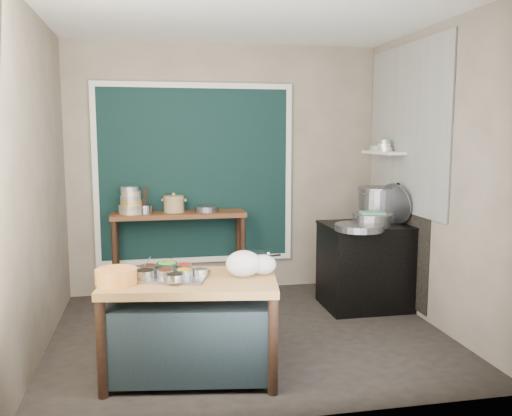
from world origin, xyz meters
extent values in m
cube|color=#2B2520|center=(0.00, 0.00, -0.01)|extent=(3.50, 3.00, 0.02)
cube|color=gray|center=(0.00, 1.51, 1.40)|extent=(3.50, 0.02, 2.80)
cube|color=gray|center=(-1.76, 0.00, 1.40)|extent=(0.02, 3.00, 2.80)
cube|color=gray|center=(1.76, 0.00, 1.40)|extent=(0.02, 3.00, 2.80)
cube|color=gray|center=(0.00, 0.00, 2.81)|extent=(3.50, 3.00, 0.02)
cube|color=black|center=(-0.35, 1.47, 1.35)|extent=(2.10, 0.02, 1.90)
cube|color=#B2B2AA|center=(1.74, 0.55, 1.85)|extent=(0.02, 1.70, 1.70)
cube|color=black|center=(1.74, 0.65, 0.70)|extent=(0.01, 1.30, 1.30)
cube|color=beige|center=(1.63, 0.85, 1.60)|extent=(0.22, 0.70, 0.03)
cube|color=brown|center=(-0.58, -0.75, 0.38)|extent=(1.35, 0.90, 0.75)
cube|color=#592C19|center=(-0.55, 1.28, 0.47)|extent=(1.45, 0.40, 0.95)
cube|color=black|center=(1.35, 0.55, 0.42)|extent=(0.90, 0.68, 0.85)
cube|color=black|center=(1.35, 0.55, 0.86)|extent=(0.92, 0.69, 0.03)
cube|color=gray|center=(-0.71, -0.72, 0.76)|extent=(0.59, 0.50, 0.02)
cylinder|color=gray|center=(-0.62, -0.77, 0.80)|extent=(0.13, 0.13, 0.05)
cylinder|color=gray|center=(-0.90, -0.75, 0.80)|extent=(0.14, 0.14, 0.06)
cylinder|color=gray|center=(-0.74, -0.58, 0.80)|extent=(0.16, 0.16, 0.06)
cylinder|color=silver|center=(-0.51, -0.76, 0.80)|extent=(0.10, 0.10, 0.05)
cylinder|color=gray|center=(-0.70, -0.89, 0.80)|extent=(0.13, 0.13, 0.05)
cylinder|color=gray|center=(-0.61, -0.61, 0.80)|extent=(0.13, 0.13, 0.05)
cylinder|color=gray|center=(-0.76, -0.76, 0.80)|extent=(0.14, 0.14, 0.06)
cylinder|color=gray|center=(-0.88, -0.61, 0.80)|extent=(0.14, 0.14, 0.06)
cylinder|color=orange|center=(-1.10, -0.81, 0.81)|extent=(0.34, 0.34, 0.11)
ellipsoid|color=white|center=(-0.19, -0.77, 0.85)|extent=(0.29, 0.26, 0.20)
ellipsoid|color=white|center=(-0.03, -0.74, 0.82)|extent=(0.21, 0.19, 0.15)
cylinder|color=tan|center=(-1.06, 1.26, 0.97)|extent=(0.26, 0.26, 0.05)
cylinder|color=gray|center=(-1.06, 1.26, 1.02)|extent=(0.25, 0.25, 0.05)
cylinder|color=gold|center=(-1.06, 1.26, 1.07)|extent=(0.23, 0.23, 0.05)
cylinder|color=gray|center=(-1.06, 1.26, 1.12)|extent=(0.22, 0.22, 0.05)
cylinder|color=tan|center=(-1.06, 1.26, 1.17)|extent=(0.21, 0.21, 0.05)
cylinder|color=gray|center=(-1.06, 1.26, 1.22)|extent=(0.18, 0.18, 0.05)
cylinder|color=gray|center=(-0.91, 1.25, 1.00)|extent=(0.19, 0.19, 0.09)
cylinder|color=gray|center=(-0.25, 1.27, 0.98)|extent=(0.28, 0.28, 0.06)
cylinder|color=gray|center=(1.63, 0.51, 1.09)|extent=(0.23, 0.44, 0.42)
cube|color=#5E9D8A|center=(1.32, 0.39, 1.02)|extent=(0.25, 0.21, 0.02)
cylinder|color=gray|center=(1.11, 0.20, 0.91)|extent=(0.54, 0.54, 0.06)
cylinder|color=silver|center=(1.63, 0.83, 1.64)|extent=(0.15, 0.15, 0.04)
cylinder|color=silver|center=(1.63, 0.83, 1.68)|extent=(0.14, 0.14, 0.04)
cylinder|color=gray|center=(1.63, 0.83, 1.72)|extent=(0.13, 0.13, 0.04)
cylinder|color=gray|center=(1.63, 1.02, 1.64)|extent=(0.19, 0.19, 0.05)
camera|label=1|loc=(-0.86, -4.63, 1.80)|focal=38.00mm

